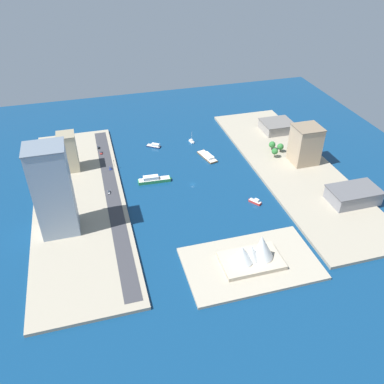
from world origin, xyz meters
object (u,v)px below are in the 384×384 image
Objects in this scene: pickup_red at (101,153)px; barge_flat_brown at (207,156)px; sailboat_small_white at (192,141)px; traffic_light_waterfront at (114,162)px; tugboat_red at (255,201)px; suv_black at (99,147)px; tower_tall_glass at (53,191)px; hatchback_blue at (110,168)px; office_block_beige at (68,152)px; apartment_midrise_tan at (305,145)px; carpark_squat_concrete at (277,126)px; ferry_green_doubledeck at (154,180)px; sedan_silver at (109,192)px; patrol_launch_navy at (154,146)px; warehouse_low_gray at (353,195)px; opera_landmark at (253,253)px.

barge_flat_brown is at bearing 162.37° from pickup_red.
sailboat_small_white reaches higher than traffic_light_waterfront.
tugboat_red reaches higher than suv_black.
traffic_light_waterfront is (-10.75, 38.10, 3.46)m from suv_black.
traffic_light_waterfront is (-46.21, -77.57, -29.47)m from tower_tall_glass.
hatchback_blue is 31.18m from pickup_red.
pickup_red is at bearing -109.45° from tower_tall_glass.
office_block_beige is (138.67, -88.20, 18.23)m from tugboat_red.
hatchback_blue is at bearing -119.80° from tower_tall_glass.
traffic_light_waterfront is at bearing 109.01° from pickup_red.
pickup_red is (-36.92, -104.53, -32.95)m from tower_tall_glass.
apartment_midrise_tan is (-80.51, 33.78, 18.40)m from barge_flat_brown.
apartment_midrise_tan is at bearing 142.02° from sailboat_small_white.
carpark_squat_concrete is 173.88m from traffic_light_waterfront.
tower_tall_glass reaches higher than carpark_squat_concrete.
ferry_green_doubledeck is (71.64, -51.56, 0.87)m from tugboat_red.
sedan_silver is 1.04× the size of suv_black.
patrol_launch_navy is at bearing -37.74° from barge_flat_brown.
office_block_beige is at bearing -96.25° from tower_tall_glass.
barge_flat_brown is at bearing 175.55° from office_block_beige.
hatchback_blue reaches higher than barge_flat_brown.
sedan_silver is 78.68m from suv_black.
pickup_red is at bearing -35.22° from warehouse_low_gray.
sailboat_small_white reaches higher than hatchback_blue.
apartment_midrise_tan is at bearing 168.00° from office_block_beige.
office_block_beige reaches higher than sailboat_small_white.
tugboat_red is 0.32× the size of office_block_beige.
carpark_squat_concrete reaches higher than sailboat_small_white.
ferry_green_doubledeck is 0.87× the size of office_block_beige.
office_block_beige is at bearing -28.66° from ferry_green_doubledeck.
carpark_squat_concrete reaches higher than sedan_silver.
traffic_light_waterfront is at bearing -45.55° from ferry_green_doubledeck.
apartment_midrise_tan is 7.55× the size of suv_black.
traffic_light_waterfront reaches higher than hatchback_blue.
patrol_launch_navy is 85.28m from office_block_beige.
warehouse_low_gray is at bearing 142.76° from suv_black.
sailboat_small_white is 114.32m from sedan_silver.
warehouse_low_gray is 6.01× the size of traffic_light_waterfront.
patrol_launch_navy is at bearing -28.59° from apartment_midrise_tan.
tower_tall_glass is (132.90, 74.03, 34.85)m from barge_flat_brown.
apartment_midrise_tan is 7.75× the size of hatchback_blue.
barge_flat_brown is 90.57m from carpark_squat_concrete.
office_block_beige is 186.82m from opera_landmark.
ferry_green_doubledeck is at bearing 124.32° from pickup_red.
tugboat_red is 0.28× the size of warehouse_low_gray.
warehouse_low_gray is at bearing 131.58° from barge_flat_brown.
apartment_midrise_tan reaches higher than patrol_launch_navy.
warehouse_low_gray is (-73.49, 21.08, 6.78)m from tugboat_red.
apartment_midrise_tan is (-137.22, 6.76, 17.52)m from ferry_green_doubledeck.
apartment_midrise_tan reaches higher than pickup_red.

